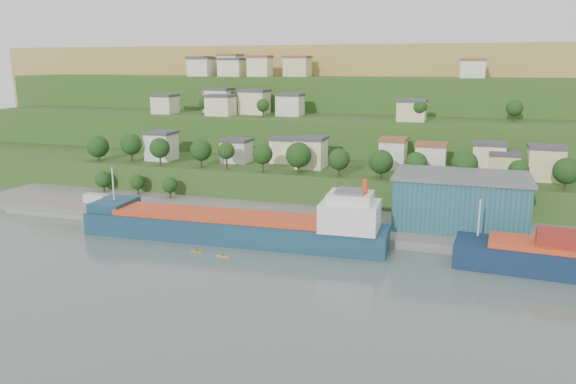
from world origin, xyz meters
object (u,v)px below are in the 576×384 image
at_px(warehouse, 460,200).
at_px(caravan, 96,200).
at_px(cargo_ship_near, 242,229).
at_px(kayak_orange, 197,251).

bearing_deg(warehouse, caravan, -176.19).
xyz_separation_m(cargo_ship_near, warehouse, (47.60, 20.90, 5.49)).
bearing_deg(caravan, cargo_ship_near, -15.53).
height_order(caravan, kayak_orange, caravan).
height_order(warehouse, kayak_orange, warehouse).
relative_size(warehouse, kayak_orange, 10.30).
height_order(cargo_ship_near, kayak_orange, cargo_ship_near).
bearing_deg(caravan, warehouse, 4.10).
distance_m(warehouse, caravan, 98.30).
bearing_deg(kayak_orange, warehouse, 41.27).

